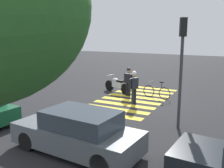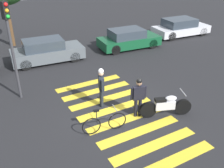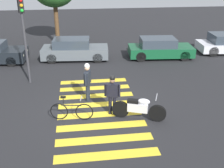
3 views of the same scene
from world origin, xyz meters
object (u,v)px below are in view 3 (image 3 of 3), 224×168
Objects in this scene: leaning_bicycle at (71,111)px; car_grey_coupe at (74,50)px; police_motorcycle at (139,108)px; officer_on_foot at (112,92)px; officer_by_motorcycle at (87,79)px; car_green_compact at (160,48)px; traffic_light_pole at (24,28)px.

car_grey_coupe is (0.19, 7.71, 0.27)m from leaning_bicycle.
police_motorcycle is 1.23m from officer_on_foot.
officer_by_motorcycle is at bearing 123.30° from officer_on_foot.
officer_by_motorcycle is (0.74, 1.65, 0.63)m from leaning_bicycle.
car_green_compact is at bearing -3.55° from car_grey_coupe.
traffic_light_pole is (-2.17, 4.10, 2.49)m from leaning_bicycle.
traffic_light_pole reaches higher than officer_by_motorcycle.
police_motorcycle is 2.66m from leaning_bicycle.
officer_on_foot is 0.97× the size of officer_by_motorcycle.
police_motorcycle is 1.22× the size of leaning_bicycle.
officer_by_motorcycle is 0.41× the size of car_green_compact.
traffic_light_pole reaches higher than leaning_bicycle.
officer_on_foot is at bearing -78.84° from car_grey_coupe.
leaning_bicycle is at bearing -114.04° from officer_by_motorcycle.
car_grey_coupe is at bearing 107.06° from police_motorcycle.
officer_by_motorcycle reaches higher than leaning_bicycle.
car_green_compact is 1.00× the size of traffic_light_pole.
leaning_bicycle is at bearing -171.61° from officer_on_foot.
traffic_light_pole is (-2.90, 2.45, 1.86)m from officer_by_motorcycle.
car_green_compact is (5.04, 5.72, -0.38)m from officer_by_motorcycle.
car_grey_coupe is (-0.55, 6.06, -0.36)m from officer_by_motorcycle.
leaning_bicycle is at bearing 173.62° from police_motorcycle.
traffic_light_pole is at bearing -123.06° from car_grey_coupe.
officer_by_motorcycle is (-1.91, 1.95, 0.55)m from police_motorcycle.
traffic_light_pole is (-3.83, 3.85, 1.91)m from officer_on_foot.
officer_by_motorcycle is (-0.92, 1.41, 0.04)m from officer_on_foot.
officer_by_motorcycle is at bearing -131.41° from car_green_compact.
car_grey_coupe is at bearing 95.19° from officer_by_motorcycle.
police_motorcycle is 1.16× the size of officer_by_motorcycle.
officer_on_foot is at bearing -45.19° from traffic_light_pole.
car_grey_coupe is at bearing 101.16° from officer_on_foot.
police_motorcycle reaches higher than leaning_bicycle.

